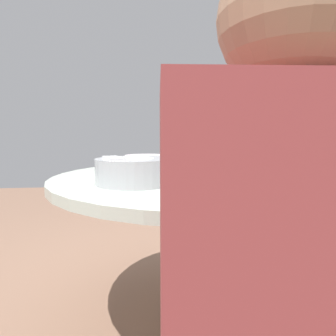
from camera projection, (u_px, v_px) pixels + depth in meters
The scene contains 12 objects.
ground at pixel (193, 325), 1.38m from camera, with size 8.00×8.00×0.00m, color #8A6651.
round_dining_table at pixel (194, 191), 1.30m from camera, with size 1.31×1.31×0.78m.
rice_bowl at pixel (135, 170), 1.05m from camera, with size 0.31×0.31×0.11m.
soup_bowl at pixel (146, 162), 1.59m from camera, with size 0.27×0.25×0.07m.
dish_noodles at pixel (236, 168), 1.43m from camera, with size 0.24×0.24×0.04m.
dish_eggplant at pixel (245, 186), 0.90m from camera, with size 0.23×0.23×0.05m.
dish_tofu_braise at pixel (310, 181), 1.00m from camera, with size 0.23×0.23×0.04m.
dish_greens at pixel (194, 161), 1.80m from camera, with size 0.20×0.20×0.05m.
green_bottle at pixel (263, 148), 1.52m from camera, with size 0.08×0.08×0.29m.
tea_cup_near at pixel (241, 160), 1.69m from camera, with size 0.07×0.07×0.07m, color silver.
tea_cup_far at pixel (310, 171), 1.22m from camera, with size 0.07×0.07×0.06m, color silver.
diner_left at pixel (277, 269), 0.40m from camera, with size 0.35×0.36×0.76m.
Camera 1 is at (0.26, 1.26, 0.96)m, focal length 28.98 mm.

